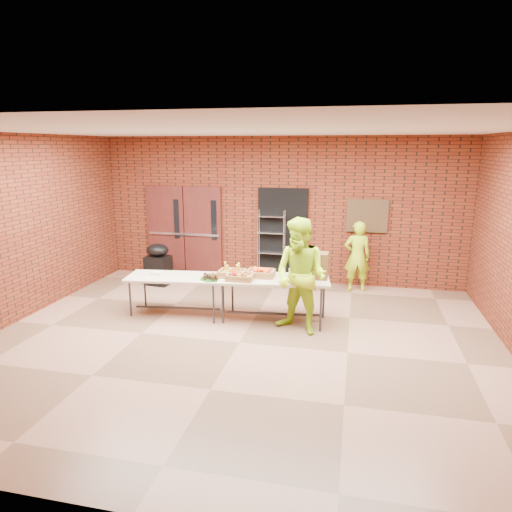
{
  "coord_description": "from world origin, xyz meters",
  "views": [
    {
      "loc": [
        1.68,
        -6.37,
        2.97
      ],
      "look_at": [
        -0.05,
        1.4,
        1.06
      ],
      "focal_mm": 32.0,
      "sensor_mm": 36.0,
      "label": 1
    }
  ],
  "objects_px": {
    "coffee_dispenser": "(318,265)",
    "table_right": "(274,282)",
    "wire_rack": "(271,247)",
    "volunteer_woman": "(357,256)",
    "covered_grill": "(158,264)",
    "volunteer_man": "(301,276)",
    "table_left": "(177,279)"
  },
  "relations": [
    {
      "from": "table_right",
      "to": "wire_rack",
      "type": "bearing_deg",
      "value": 94.61
    },
    {
      "from": "table_left",
      "to": "coffee_dispenser",
      "type": "distance_m",
      "value": 2.52
    },
    {
      "from": "table_right",
      "to": "covered_grill",
      "type": "distance_m",
      "value": 3.3
    },
    {
      "from": "wire_rack",
      "to": "volunteer_woman",
      "type": "distance_m",
      "value": 1.88
    },
    {
      "from": "coffee_dispenser",
      "to": "table_right",
      "type": "bearing_deg",
      "value": -166.93
    },
    {
      "from": "table_left",
      "to": "coffee_dispenser",
      "type": "relative_size",
      "value": 4.07
    },
    {
      "from": "table_right",
      "to": "table_left",
      "type": "bearing_deg",
      "value": 174.77
    },
    {
      "from": "table_left",
      "to": "covered_grill",
      "type": "xyz_separation_m",
      "value": [
        -1.12,
        1.65,
        -0.2
      ]
    },
    {
      "from": "coffee_dispenser",
      "to": "volunteer_man",
      "type": "relative_size",
      "value": 0.24
    },
    {
      "from": "table_right",
      "to": "covered_grill",
      "type": "bearing_deg",
      "value": 143.72
    },
    {
      "from": "volunteer_woman",
      "to": "wire_rack",
      "type": "bearing_deg",
      "value": -14.74
    },
    {
      "from": "table_left",
      "to": "volunteer_woman",
      "type": "height_order",
      "value": "volunteer_woman"
    },
    {
      "from": "table_left",
      "to": "table_right",
      "type": "xyz_separation_m",
      "value": [
        1.76,
        0.07,
        0.05
      ]
    },
    {
      "from": "table_right",
      "to": "volunteer_woman",
      "type": "distance_m",
      "value": 2.49
    },
    {
      "from": "coffee_dispenser",
      "to": "volunteer_man",
      "type": "height_order",
      "value": "volunteer_man"
    },
    {
      "from": "table_left",
      "to": "volunteer_man",
      "type": "distance_m",
      "value": 2.31
    },
    {
      "from": "table_right",
      "to": "volunteer_woman",
      "type": "xyz_separation_m",
      "value": [
        1.38,
        2.07,
        0.04
      ]
    },
    {
      "from": "table_left",
      "to": "volunteer_man",
      "type": "bearing_deg",
      "value": -14.86
    },
    {
      "from": "table_right",
      "to": "volunteer_man",
      "type": "bearing_deg",
      "value": -44.72
    },
    {
      "from": "volunteer_woman",
      "to": "volunteer_man",
      "type": "xyz_separation_m",
      "value": [
        -0.88,
        -2.45,
        0.2
      ]
    },
    {
      "from": "volunteer_man",
      "to": "wire_rack",
      "type": "bearing_deg",
      "value": 134.4
    },
    {
      "from": "table_right",
      "to": "covered_grill",
      "type": "relative_size",
      "value": 2.15
    },
    {
      "from": "wire_rack",
      "to": "volunteer_woman",
      "type": "height_order",
      "value": "wire_rack"
    },
    {
      "from": "table_left",
      "to": "covered_grill",
      "type": "distance_m",
      "value": 2.01
    },
    {
      "from": "wire_rack",
      "to": "table_right",
      "type": "relative_size",
      "value": 0.83
    },
    {
      "from": "coffee_dispenser",
      "to": "covered_grill",
      "type": "bearing_deg",
      "value": 158.49
    },
    {
      "from": "coffee_dispenser",
      "to": "volunteer_woman",
      "type": "distance_m",
      "value": 2.02
    },
    {
      "from": "table_right",
      "to": "covered_grill",
      "type": "height_order",
      "value": "covered_grill"
    },
    {
      "from": "coffee_dispenser",
      "to": "volunteer_woman",
      "type": "xyz_separation_m",
      "value": [
        0.66,
        1.9,
        -0.25
      ]
    },
    {
      "from": "wire_rack",
      "to": "coffee_dispenser",
      "type": "height_order",
      "value": "wire_rack"
    },
    {
      "from": "wire_rack",
      "to": "table_right",
      "type": "distance_m",
      "value": 2.34
    },
    {
      "from": "wire_rack",
      "to": "covered_grill",
      "type": "xyz_separation_m",
      "value": [
        -2.39,
        -0.7,
        -0.36
      ]
    }
  ]
}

